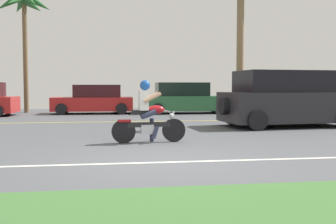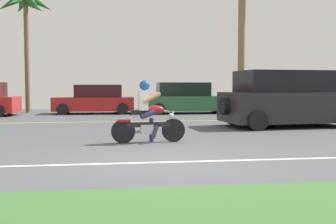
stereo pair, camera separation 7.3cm
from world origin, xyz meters
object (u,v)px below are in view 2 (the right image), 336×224
at_px(suv_nearby, 286,100).
at_px(parked_car_2, 187,99).
at_px(motorcyclist, 148,116).
at_px(parked_car_1, 95,100).
at_px(parked_car_3, 304,99).
at_px(palm_tree_1, 26,8).

relative_size(suv_nearby, parked_car_2, 1.03).
height_order(motorcyclist, parked_car_1, motorcyclist).
xyz_separation_m(parked_car_2, parked_car_3, (5.94, -0.90, 0.01)).
distance_m(parked_car_3, palm_tree_1, 15.10).
bearing_deg(parked_car_1, parked_car_3, -7.31).
xyz_separation_m(parked_car_1, parked_car_3, (10.56, -1.35, 0.05)).
bearing_deg(parked_car_1, motorcyclist, -81.22).
xyz_separation_m(motorcyclist, parked_car_2, (2.93, 10.49, 0.09)).
bearing_deg(parked_car_1, parked_car_2, -5.61).
bearing_deg(parked_car_1, palm_tree_1, 159.99).
relative_size(motorcyclist, parked_car_3, 0.41).
bearing_deg(motorcyclist, suv_nearby, 33.14).
xyz_separation_m(motorcyclist, parked_car_1, (-1.69, 10.94, 0.04)).
height_order(parked_car_1, parked_car_2, parked_car_2).
distance_m(parked_car_2, parked_car_3, 6.01).
relative_size(parked_car_2, parked_car_3, 1.01).
bearing_deg(suv_nearby, parked_car_1, 131.32).
relative_size(motorcyclist, suv_nearby, 0.39).
bearing_deg(suv_nearby, motorcyclist, -146.86).
distance_m(suv_nearby, parked_car_2, 7.51).
xyz_separation_m(parked_car_1, palm_tree_1, (-3.55, 1.29, 4.75)).
height_order(parked_car_1, parked_car_3, parked_car_3).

